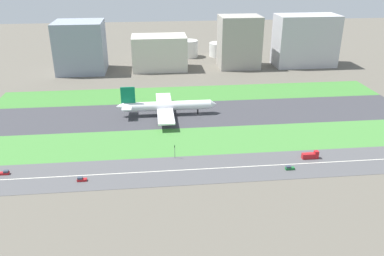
# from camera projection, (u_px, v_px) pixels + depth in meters

# --- Properties ---
(ground_plane) EXTENTS (800.00, 800.00, 0.00)m
(ground_plane) POSITION_uv_depth(u_px,v_px,m) (198.00, 114.00, 258.12)
(ground_plane) COLOR #5B564C
(runway) EXTENTS (280.00, 46.00, 0.10)m
(runway) POSITION_uv_depth(u_px,v_px,m) (198.00, 114.00, 258.10)
(runway) COLOR #38383D
(runway) RESTS_ON ground_plane
(grass_median_north) EXTENTS (280.00, 36.00, 0.10)m
(grass_median_north) POSITION_uv_depth(u_px,v_px,m) (191.00, 94.00, 295.42)
(grass_median_north) COLOR #3D7A33
(grass_median_north) RESTS_ON ground_plane
(grass_median_south) EXTENTS (280.00, 36.00, 0.10)m
(grass_median_south) POSITION_uv_depth(u_px,v_px,m) (207.00, 140.00, 220.78)
(grass_median_south) COLOR #427F38
(grass_median_south) RESTS_ON ground_plane
(highway) EXTENTS (280.00, 28.00, 0.10)m
(highway) POSITION_uv_depth(u_px,v_px,m) (216.00, 168.00, 191.65)
(highway) COLOR #4C4C4F
(highway) RESTS_ON ground_plane
(highway_centerline) EXTENTS (266.00, 0.50, 0.01)m
(highway_centerline) POSITION_uv_depth(u_px,v_px,m) (216.00, 168.00, 191.63)
(highway_centerline) COLOR silver
(highway_centerline) RESTS_ON highway
(airliner) EXTENTS (65.00, 56.00, 19.70)m
(airliner) POSITION_uv_depth(u_px,v_px,m) (165.00, 106.00, 253.50)
(airliner) COLOR white
(airliner) RESTS_ON runway
(truck_0) EXTENTS (8.40, 2.50, 4.00)m
(truck_0) POSITION_uv_depth(u_px,v_px,m) (311.00, 156.00, 200.43)
(truck_0) COLOR #B2191E
(truck_0) RESTS_ON highway
(car_1) EXTENTS (4.40, 1.80, 2.00)m
(car_1) POSITION_uv_depth(u_px,v_px,m) (289.00, 168.00, 190.20)
(car_1) COLOR #19662D
(car_1) RESTS_ON highway
(car_0) EXTENTS (4.40, 1.80, 2.00)m
(car_0) POSITION_uv_depth(u_px,v_px,m) (81.00, 179.00, 180.49)
(car_0) COLOR #B2191E
(car_0) RESTS_ON highway
(car_2) EXTENTS (4.40, 1.80, 2.00)m
(car_2) POSITION_uv_depth(u_px,v_px,m) (5.00, 173.00, 185.95)
(car_2) COLOR #B2191E
(car_2) RESTS_ON highway
(traffic_light) EXTENTS (0.36, 0.50, 7.20)m
(traffic_light) POSITION_uv_depth(u_px,v_px,m) (175.00, 150.00, 199.87)
(traffic_light) COLOR #4C4C51
(traffic_light) RESTS_ON highway
(terminal_building) EXTENTS (41.43, 37.71, 43.87)m
(terminal_building) POSITION_uv_depth(u_px,v_px,m) (81.00, 47.00, 344.21)
(terminal_building) COLOR gray
(terminal_building) RESTS_ON ground_plane
(hangar_building) EXTENTS (48.47, 29.56, 30.32)m
(hangar_building) POSITION_uv_depth(u_px,v_px,m) (159.00, 53.00, 353.70)
(hangar_building) COLOR beige
(hangar_building) RESTS_ON ground_plane
(office_tower) EXTENTS (36.64, 28.44, 46.46)m
(office_tower) POSITION_uv_depth(u_px,v_px,m) (239.00, 42.00, 357.62)
(office_tower) COLOR #9E998E
(office_tower) RESTS_ON ground_plane
(cargo_warehouse) EXTENTS (55.93, 29.04, 46.46)m
(cargo_warehouse) POSITION_uv_depth(u_px,v_px,m) (305.00, 41.00, 363.76)
(cargo_warehouse) COLOR #B2B2B7
(cargo_warehouse) RESTS_ON ground_plane
(fuel_tank_west) EXTENTS (23.12, 23.12, 15.05)m
(fuel_tank_west) POSITION_uv_depth(u_px,v_px,m) (153.00, 50.00, 397.18)
(fuel_tank_west) COLOR silver
(fuel_tank_west) RESTS_ON ground_plane
(fuel_tank_centre) EXTENTS (18.51, 18.51, 16.76)m
(fuel_tank_centre) POSITION_uv_depth(u_px,v_px,m) (189.00, 49.00, 400.43)
(fuel_tank_centre) COLOR silver
(fuel_tank_centre) RESTS_ON ground_plane
(fuel_tank_east) EXTENTS (20.11, 20.11, 13.51)m
(fuel_tank_east) POSITION_uv_depth(u_px,v_px,m) (219.00, 49.00, 404.19)
(fuel_tank_east) COLOR silver
(fuel_tank_east) RESTS_ON ground_plane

